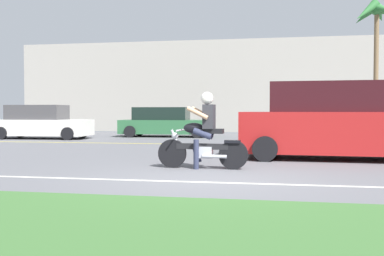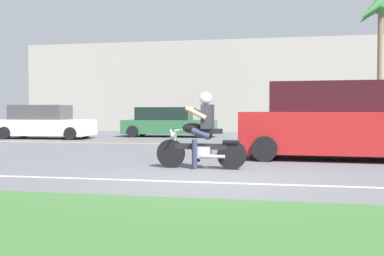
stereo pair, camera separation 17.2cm
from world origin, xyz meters
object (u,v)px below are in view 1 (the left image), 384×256
at_px(suv_nearby, 337,122).
at_px(parked_car_1, 165,123).
at_px(palm_tree_0, 377,21).
at_px(parked_car_0, 41,123).
at_px(motorcyclist, 203,136).

height_order(suv_nearby, parked_car_1, suv_nearby).
relative_size(parked_car_1, palm_tree_0, 0.71).
relative_size(suv_nearby, parked_car_1, 1.11).
bearing_deg(palm_tree_0, parked_car_0, -167.33).
relative_size(motorcyclist, palm_tree_0, 0.32).
distance_m(parked_car_0, parked_car_1, 5.79).
bearing_deg(suv_nearby, parked_car_1, 126.36).
distance_m(motorcyclist, suv_nearby, 4.10).
xyz_separation_m(suv_nearby, palm_tree_0, (2.84, 10.31, 4.43)).
relative_size(parked_car_0, parked_car_1, 0.96).
height_order(motorcyclist, parked_car_1, motorcyclist).
distance_m(suv_nearby, parked_car_0, 14.03).
height_order(motorcyclist, parked_car_0, motorcyclist).
relative_size(motorcyclist, suv_nearby, 0.40).
relative_size(suv_nearby, parked_car_0, 1.16).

